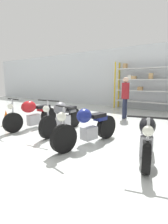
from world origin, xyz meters
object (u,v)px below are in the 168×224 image
at_px(motorcycle_blue, 87,127).
at_px(traffic_cone, 6,118).
at_px(motorcycle_grey, 62,117).
at_px(motorcycle_black, 147,137).
at_px(shelving_rack, 158,85).
at_px(person_browsing, 125,94).
at_px(motorcycle_red, 32,114).

height_order(motorcycle_blue, traffic_cone, motorcycle_blue).
bearing_deg(motorcycle_grey, traffic_cone, -84.05).
xyz_separation_m(motorcycle_black, traffic_cone, (-5.03, -0.30, -0.16)).
distance_m(shelving_rack, person_browsing, 2.83).
bearing_deg(motorcycle_red, shelving_rack, 160.93).
bearing_deg(traffic_cone, person_browsing, 50.50).
height_order(shelving_rack, motorcycle_blue, shelving_rack).
bearing_deg(motorcycle_grey, shelving_rack, 158.98).
relative_size(shelving_rack, motorcycle_grey, 2.33).
xyz_separation_m(motorcycle_red, motorcycle_black, (3.88, 0.00, -0.06)).
xyz_separation_m(motorcycle_red, motorcycle_grey, (1.17, 0.27, -0.01)).
distance_m(shelving_rack, motorcycle_blue, 6.40).
distance_m(motorcycle_black, person_browsing, 3.98).
bearing_deg(shelving_rack, person_browsing, -102.87).
bearing_deg(motorcycle_red, motorcycle_black, 93.36).
xyz_separation_m(motorcycle_red, motorcycle_blue, (2.46, -0.19, -0.04)).
bearing_deg(person_browsing, motorcycle_red, 59.76).
xyz_separation_m(motorcycle_blue, traffic_cone, (-3.60, -0.10, -0.19)).
bearing_deg(shelving_rack, motorcycle_black, -77.59).
bearing_deg(motorcycle_grey, motorcycle_red, -84.77).
height_order(motorcycle_black, traffic_cone, motorcycle_black).
bearing_deg(motorcycle_black, motorcycle_grey, -112.79).
bearing_deg(shelving_rack, motorcycle_blue, -90.69).
distance_m(person_browsing, traffic_cone, 4.86).
bearing_deg(shelving_rack, motorcycle_red, -112.41).
height_order(shelving_rack, motorcycle_grey, shelving_rack).
distance_m(motorcycle_red, traffic_cone, 1.21).
bearing_deg(person_browsing, motorcycle_grey, 75.74).
bearing_deg(person_browsing, shelving_rack, -103.86).
xyz_separation_m(motorcycle_red, person_browsing, (1.91, 3.40, 0.55)).
bearing_deg(shelving_rack, motorcycle_grey, -103.09).
bearing_deg(motorcycle_grey, person_browsing, 158.79).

